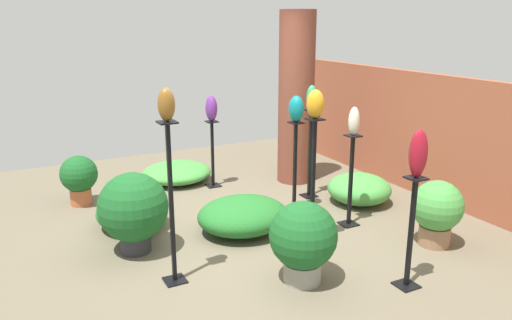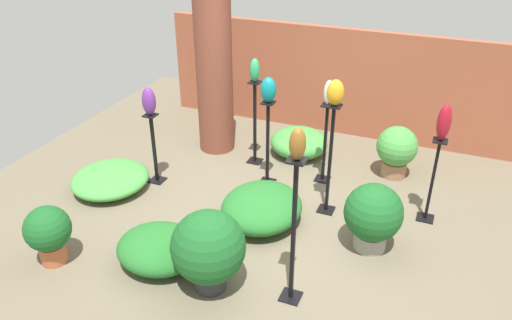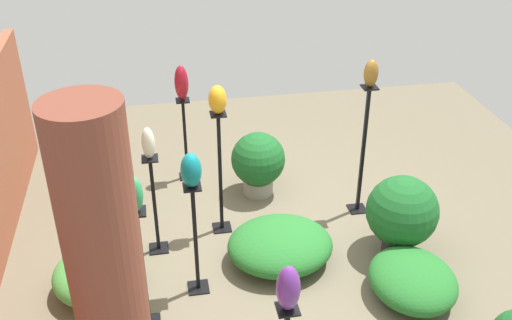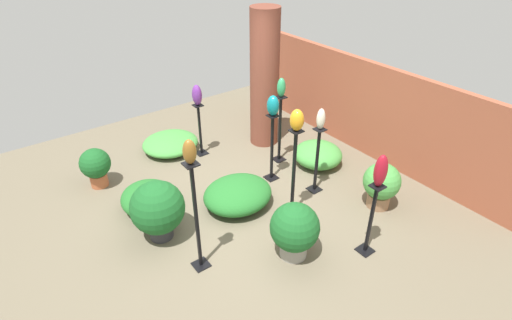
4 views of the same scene
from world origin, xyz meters
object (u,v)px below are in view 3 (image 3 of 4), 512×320
Objects in this scene: art_vase_bronze at (371,73)px; art_vase_ruby at (181,83)px; potted_plant_back_center at (258,161)px; art_vase_ivory at (148,143)px; art_vase_jade at (134,194)px; art_vase_amber at (218,100)px; pedestal_bronze at (363,156)px; potted_plant_walkway_edge at (402,213)px; art_vase_violet at (288,288)px; pedestal_amber at (220,178)px; pedestal_teal at (196,244)px; pedestal_ivory at (155,209)px; pedestal_ruby at (185,143)px; brick_pillar at (106,269)px; potted_plant_near_pillar at (110,177)px; art_vase_teal at (191,170)px; pedestal_jade at (144,275)px.

art_vase_bronze is 2.20m from art_vase_ruby.
art_vase_ivory is at bearing 125.69° from potted_plant_back_center.
art_vase_jade is 1.09× the size of art_vase_amber.
pedestal_bronze reaches higher than art_vase_ruby.
potted_plant_walkway_edge is at bearing -112.20° from art_vase_amber.
art_vase_violet is at bearing 135.77° from potted_plant_walkway_edge.
art_vase_amber is at bearing 4.57° from art_vase_violet.
pedestal_bronze is 4.74× the size of art_vase_jade.
pedestal_bronze is at bearing -87.08° from pedestal_amber.
art_vase_jade is 0.41× the size of potted_plant_back_center.
pedestal_teal is at bearing 159.18° from pedestal_amber.
pedestal_ivory is 3.39× the size of art_vase_ivory.
potted_plant_back_center is (-0.52, -0.81, -0.05)m from pedestal_ruby.
pedestal_ruby is (1.40, -0.42, -0.02)m from pedestal_ivory.
pedestal_ivory is 0.76m from pedestal_amber.
pedestal_bronze is at bearing -51.37° from brick_pillar.
art_vase_ivory is (0.68, 0.35, 0.74)m from pedestal_teal.
art_vase_amber reaches higher than pedestal_bronze.
brick_pillar is 2.15× the size of pedestal_teal.
art_vase_ivory is 0.80m from art_vase_amber.
potted_plant_back_center is (0.56, 1.07, -0.28)m from pedestal_bronze.
art_vase_jade reaches higher than potted_plant_walkway_edge.
potted_plant_walkway_edge is (-0.47, -2.46, -0.79)m from art_vase_ivory.
potted_plant_walkway_edge is at bearing -84.43° from pedestal_teal.
art_vase_bronze is at bearing -81.94° from pedestal_ivory.
art_vase_jade reaches higher than pedestal_amber.
pedestal_bronze is at bearing -81.94° from art_vase_ivory.
potted_plant_near_pillar is at bearing 10.61° from art_vase_jade.
art_vase_jade is 1.11× the size of art_vase_bronze.
potted_plant_near_pillar is (2.65, 0.16, -0.85)m from brick_pillar.
pedestal_ruby is 1.22× the size of potted_plant_walkway_edge.
art_vase_amber reaches higher than pedestal_ruby.
art_vase_violet is at bearing -104.21° from brick_pillar.
art_vase_amber is 0.38× the size of potted_plant_back_center.
pedestal_bronze is 1.95× the size of potted_plant_back_center.
art_vase_teal is 1.01m from art_vase_amber.
pedestal_jade is (-0.38, 0.48, 0.03)m from pedestal_teal.
art_vase_ruby is at bearing -59.70° from potted_plant_near_pillar.
potted_plant_back_center is 0.91× the size of potted_plant_walkway_edge.
art_vase_ivory is (1.77, -0.33, 0.01)m from brick_pillar.
art_vase_jade is at bearing 173.21° from art_vase_ivory.
art_vase_amber reaches higher than art_vase_ivory.
art_vase_ivory is 0.38× the size of potted_plant_walkway_edge.
art_vase_jade reaches higher than pedestal_ivory.
pedestal_teal reaches higher than potted_plant_near_pillar.
pedestal_jade is 4.20× the size of art_vase_bronze.
potted_plant_walkway_edge is at bearing -168.38° from pedestal_bronze.
art_vase_amber is (0.00, -0.00, 0.91)m from pedestal_amber.
pedestal_jade is at bearing 147.53° from art_vase_amber.
pedestal_teal is 1.35× the size of potted_plant_walkway_edge.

